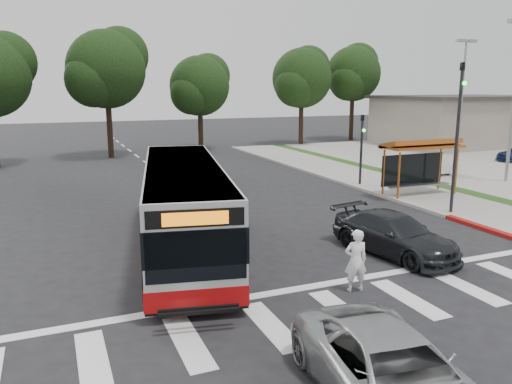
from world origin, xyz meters
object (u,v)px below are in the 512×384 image
pedestrian (356,260)px  silver_suv_south (393,375)px  transit_bus (184,207)px  dark_sedan (394,234)px

pedestrian → silver_suv_south: (-2.33, -4.66, -0.20)m
pedestrian → silver_suv_south: bearing=76.0°
transit_bus → silver_suv_south: 10.11m
dark_sedan → silver_suv_south: 8.60m
dark_sedan → silver_suv_south: bearing=-138.4°
dark_sedan → silver_suv_south: (-5.27, -6.79, -0.00)m
pedestrian → transit_bus: bearing=-45.2°
transit_bus → pedestrian: 6.37m
pedestrian → dark_sedan: 3.63m
silver_suv_south → dark_sedan: bearing=59.1°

